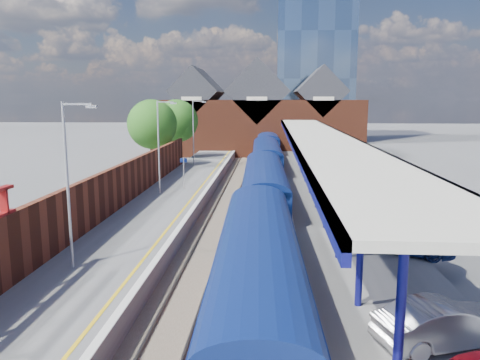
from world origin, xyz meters
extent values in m
plane|color=#5B5B5E|center=(0.00, 30.00, 0.00)|extent=(240.00, 240.00, 0.00)
cube|color=#473D33|center=(0.00, 20.00, 0.03)|extent=(6.00, 76.00, 0.06)
cube|color=slate|center=(-2.22, 20.00, 0.12)|extent=(0.07, 76.00, 0.14)
cube|color=slate|center=(-0.78, 20.00, 0.12)|extent=(0.07, 76.00, 0.14)
cube|color=slate|center=(0.78, 20.00, 0.12)|extent=(0.07, 76.00, 0.14)
cube|color=slate|center=(2.22, 20.00, 0.12)|extent=(0.07, 76.00, 0.14)
cube|color=#565659|center=(-5.50, 20.00, 0.50)|extent=(5.00, 76.00, 1.00)
cube|color=#565659|center=(6.00, 20.00, 0.50)|extent=(6.00, 76.00, 1.00)
cube|color=silver|center=(-3.15, 20.00, 1.02)|extent=(0.30, 76.00, 0.05)
cube|color=silver|center=(3.15, 20.00, 1.02)|extent=(0.30, 76.00, 0.05)
cube|color=yellow|center=(-3.75, 20.00, 1.01)|extent=(0.14, 76.00, 0.01)
cube|color=navy|center=(1.50, 3.49, 1.90)|extent=(3.22, 16.07, 2.50)
cube|color=navy|center=(1.50, 3.49, 3.15)|extent=(3.22, 16.07, 0.60)
cube|color=navy|center=(1.50, 20.09, 1.90)|extent=(3.22, 16.07, 2.50)
cube|color=navy|center=(1.50, 20.09, 3.15)|extent=(3.22, 16.07, 0.60)
cube|color=navy|center=(1.50, 36.69, 1.90)|extent=(3.22, 16.07, 2.50)
cube|color=navy|center=(1.50, 36.69, 3.15)|extent=(3.22, 16.07, 0.60)
cube|color=navy|center=(1.50, 53.29, 1.90)|extent=(3.22, 16.07, 2.50)
cube|color=navy|center=(1.50, 53.29, 3.15)|extent=(3.22, 16.07, 0.60)
cube|color=black|center=(0.08, 28.39, 2.35)|extent=(0.04, 60.54, 0.70)
cube|color=#F04B0F|center=(0.07, 28.39, 1.55)|extent=(0.03, 55.27, 0.30)
cube|color=#B00C0B|center=(0.06, 28.39, 1.30)|extent=(0.03, 55.27, 0.30)
cube|color=black|center=(1.50, 58.89, 0.30)|extent=(2.00, 2.40, 0.60)
cylinder|color=navy|center=(5.00, -2.00, 3.10)|extent=(0.24, 0.24, 4.20)
cylinder|color=navy|center=(5.00, 3.00, 3.10)|extent=(0.24, 0.24, 4.20)
cylinder|color=navy|center=(5.00, 8.00, 3.10)|extent=(0.24, 0.24, 4.20)
cylinder|color=navy|center=(5.00, 13.00, 3.10)|extent=(0.24, 0.24, 4.20)
cylinder|color=navy|center=(5.00, 18.00, 3.10)|extent=(0.24, 0.24, 4.20)
cylinder|color=navy|center=(5.00, 23.00, 3.10)|extent=(0.24, 0.24, 4.20)
cylinder|color=navy|center=(5.00, 28.00, 3.10)|extent=(0.24, 0.24, 4.20)
cylinder|color=navy|center=(5.00, 33.00, 3.10)|extent=(0.24, 0.24, 4.20)
cylinder|color=navy|center=(5.00, 38.00, 3.10)|extent=(0.24, 0.24, 4.20)
cylinder|color=navy|center=(5.00, 43.00, 3.10)|extent=(0.24, 0.24, 4.20)
cube|color=beige|center=(5.50, 22.00, 5.35)|extent=(4.50, 52.00, 0.25)
cube|color=navy|center=(3.35, 22.00, 5.20)|extent=(0.20, 52.00, 0.55)
cube|color=navy|center=(7.65, 22.00, 5.20)|extent=(0.20, 52.00, 0.55)
cylinder|color=#A5A8AA|center=(-6.50, 6.00, 4.50)|extent=(0.12, 0.12, 7.00)
cube|color=#A5A8AA|center=(-5.90, 6.00, 7.90)|extent=(1.20, 0.08, 0.08)
cube|color=#A5A8AA|center=(-5.30, 6.00, 7.80)|extent=(0.45, 0.18, 0.12)
cylinder|color=#A5A8AA|center=(-6.50, 22.00, 4.50)|extent=(0.12, 0.12, 7.00)
cube|color=#A5A8AA|center=(-5.90, 22.00, 7.90)|extent=(1.20, 0.08, 0.08)
cube|color=#A5A8AA|center=(-5.30, 22.00, 7.80)|extent=(0.45, 0.18, 0.12)
cylinder|color=#A5A8AA|center=(-6.50, 38.00, 4.50)|extent=(0.12, 0.12, 7.00)
cube|color=#A5A8AA|center=(-5.90, 38.00, 7.90)|extent=(1.20, 0.08, 0.08)
cube|color=#A5A8AA|center=(-5.30, 38.00, 7.80)|extent=(0.45, 0.18, 0.12)
cylinder|color=#A5A8AA|center=(-5.00, 24.00, 2.25)|extent=(0.08, 0.08, 2.50)
cube|color=#0C194C|center=(-5.00, 24.00, 3.30)|extent=(0.55, 0.06, 0.35)
cube|color=#602A19|center=(-8.10, 14.00, 2.40)|extent=(0.35, 50.00, 2.80)
cube|color=maroon|center=(-8.10, 4.00, 4.30)|extent=(0.30, 0.12, 1.00)
cube|color=#602A19|center=(0.00, 58.00, 4.00)|extent=(30.00, 12.00, 8.00)
cube|color=#232328|center=(-9.00, 58.00, 9.20)|extent=(7.13, 12.00, 7.13)
cube|color=#232328|center=(0.00, 58.00, 9.20)|extent=(9.16, 12.00, 9.16)
cube|color=#232328|center=(9.00, 58.00, 9.20)|extent=(7.13, 12.00, 7.13)
cube|color=beige|center=(-9.00, 51.95, 8.20)|extent=(2.80, 0.15, 0.50)
cube|color=beige|center=(0.00, 51.95, 8.20)|extent=(2.80, 0.15, 0.50)
cube|color=beige|center=(9.00, 51.95, 8.20)|extent=(2.80, 0.15, 0.50)
cube|color=#495E7D|center=(10.00, 80.00, 20.00)|extent=(14.00, 14.00, 40.00)
cylinder|color=#382314|center=(-10.50, 36.00, 2.00)|extent=(0.44, 0.44, 4.00)
sphere|color=#1A5115|center=(-10.50, 36.00, 5.50)|extent=(5.20, 5.20, 5.20)
sphere|color=#1A5115|center=(-9.70, 35.50, 4.80)|extent=(3.20, 3.20, 3.20)
cylinder|color=#382314|center=(-9.50, 44.00, 2.00)|extent=(0.44, 0.44, 4.00)
sphere|color=#1A5115|center=(-9.50, 44.00, 5.50)|extent=(5.20, 5.20, 5.20)
sphere|color=#1A5115|center=(-8.70, 43.50, 4.80)|extent=(3.20, 3.20, 3.20)
imported|color=#B0B0B5|center=(6.98, 0.43, 1.68)|extent=(4.36, 2.68, 1.36)
imported|color=black|center=(8.50, 12.86, 1.64)|extent=(4.74, 3.42, 1.27)
imported|color=navy|center=(8.42, 8.92, 1.59)|extent=(4.71, 3.72, 1.19)
camera|label=1|loc=(1.88, -12.57, 8.09)|focal=35.00mm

